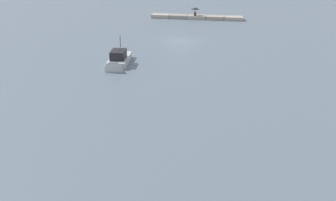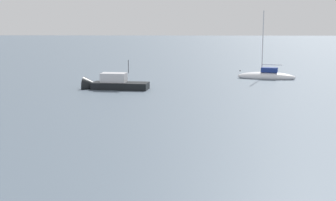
% 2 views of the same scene
% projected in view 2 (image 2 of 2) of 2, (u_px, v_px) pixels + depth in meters
% --- Properties ---
extents(sailboat_white_mid, '(3.96, 7.87, 9.29)m').
position_uv_depth(sailboat_white_mid, '(266.00, 76.00, 60.44)').
color(sailboat_white_mid, silver).
rests_on(sailboat_white_mid, ground_plane).
extents(motorboat_black_near, '(2.98, 7.50, 4.10)m').
position_uv_depth(motorboat_black_near, '(110.00, 85.00, 50.99)').
color(motorboat_black_near, black).
rests_on(motorboat_black_near, ground_plane).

